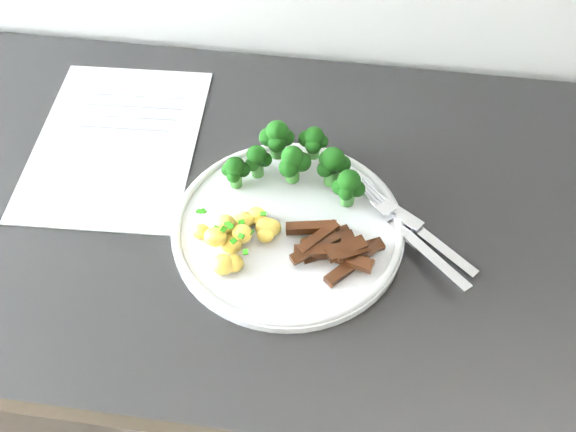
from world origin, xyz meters
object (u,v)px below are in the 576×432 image
Objects in this scene: beef_strips at (334,248)px; knife at (427,238)px; counter at (246,362)px; potatoes at (238,235)px; plate at (288,227)px; fork at (412,237)px; recipe_paper at (117,141)px; broccoli at (297,158)px.

knife is (0.11, 0.04, -0.01)m from beef_strips.
counter is 0.48m from potatoes.
fork reaches higher than plate.
fork is (0.09, 0.03, -0.00)m from beef_strips.
plate is at bearing 179.21° from fork.
fork is at bearing -16.78° from recipe_paper.
knife reaches higher than counter.
plate is at bearing -25.15° from recipe_paper.
knife reaches higher than plate.
beef_strips reaches higher than fork.
beef_strips is (0.32, -0.15, 0.02)m from recipe_paper.
counter is at bearing -26.54° from recipe_paper.
counter is at bearing 155.09° from beef_strips.
broccoli is at bearing 63.74° from potatoes.
knife is (0.02, 0.01, -0.01)m from fork.
counter is 19.76× the size of beef_strips.
counter is at bearing -149.57° from broccoli.
beef_strips reaches higher than counter.
counter is at bearing 111.71° from potatoes.
recipe_paper is 0.27m from broccoli.
beef_strips is (0.06, -0.03, 0.01)m from plate.
counter is 0.50m from beef_strips.
potatoes reaches higher than recipe_paper.
recipe_paper is 1.97× the size of knife.
beef_strips is at bearing -0.36° from potatoes.
broccoli is (0.26, -0.04, 0.05)m from recipe_paper.
knife is at bearing 2.26° from plate.
beef_strips is 0.73× the size of knife.
recipe_paper is at bearing 171.03° from broccoli.
recipe_paper is at bearing 142.95° from potatoes.
beef_strips is at bearing -25.82° from recipe_paper.
knife is at bearing 19.63° from beef_strips.
potatoes is 0.12m from beef_strips.
counter is 8.33× the size of plate.
fork is (0.21, 0.03, -0.01)m from potatoes.
fork is at bearing 18.55° from beef_strips.
broccoli is at bearing 151.28° from fork.
recipe_paper is 0.43m from fork.
fork is 0.96× the size of knife.
counter is 0.50m from recipe_paper.
recipe_paper is at bearing 163.22° from fork.
knife reaches higher than recipe_paper.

